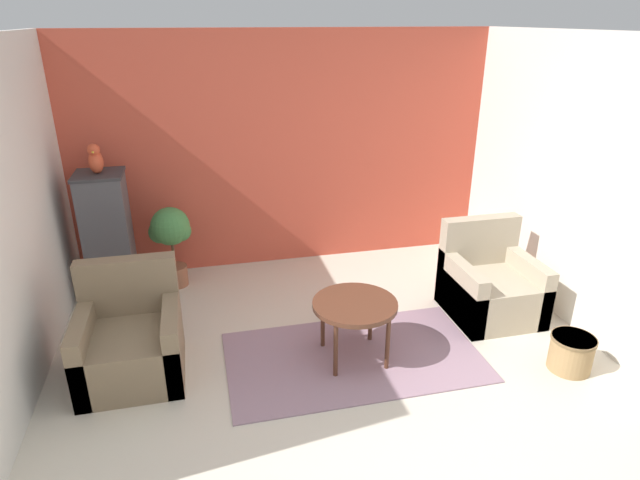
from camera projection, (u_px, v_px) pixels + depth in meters
ground_plane at (377, 460)px, 3.39m from camera, size 20.00×20.00×0.00m
wall_back_accent at (286, 152)px, 5.76m from camera, size 4.60×0.06×2.51m
wall_left at (13, 220)px, 3.84m from camera, size 0.06×3.15×2.51m
wall_right at (565, 179)px, 4.80m from camera, size 0.06×3.15×2.51m
area_rug at (353, 357)px, 4.41m from camera, size 2.08×1.18×0.01m
coffee_table at (355, 308)px, 4.24m from camera, size 0.68×0.68×0.52m
armchair_left at (131, 342)px, 4.13m from camera, size 0.76×0.78×0.86m
armchair_right at (490, 286)px, 4.98m from camera, size 0.76×0.78×0.86m
birdcage at (108, 237)px, 5.19m from camera, size 0.47×0.47×1.26m
parrot at (96, 159)px, 4.90m from camera, size 0.13×0.24×0.28m
potted_plant at (171, 235)px, 5.40m from camera, size 0.43×0.39×0.85m
wicker_basket at (571, 352)px, 4.22m from camera, size 0.35×0.35×0.29m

